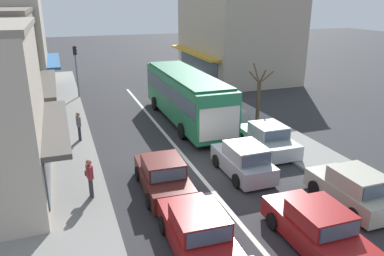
% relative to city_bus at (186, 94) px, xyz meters
% --- Properties ---
extents(ground_plane, '(140.00, 140.00, 0.00)m').
position_rel_city_bus_xyz_m(ground_plane, '(-1.97, -7.47, -1.88)').
color(ground_plane, '#2D2D30').
extents(lane_centre_line, '(0.20, 28.00, 0.01)m').
position_rel_city_bus_xyz_m(lane_centre_line, '(-1.97, -3.47, -1.88)').
color(lane_centre_line, silver).
rests_on(lane_centre_line, ground).
extents(sidewalk_left, '(5.20, 44.00, 0.14)m').
position_rel_city_bus_xyz_m(sidewalk_left, '(-8.77, -1.47, -1.81)').
color(sidewalk_left, gray).
rests_on(sidewalk_left, ground).
extents(kerb_right, '(2.80, 44.00, 0.12)m').
position_rel_city_bus_xyz_m(kerb_right, '(4.23, -1.47, -1.82)').
color(kerb_right, gray).
rests_on(kerb_right, ground).
extents(building_right_far, '(9.23, 12.46, 8.40)m').
position_rel_city_bus_xyz_m(building_right_far, '(9.51, 12.39, 2.31)').
color(building_right_far, '#B2A38E').
rests_on(building_right_far, ground).
extents(city_bus, '(2.76, 10.86, 3.23)m').
position_rel_city_bus_xyz_m(city_bus, '(0.00, 0.00, 0.00)').
color(city_bus, '#237A4C').
rests_on(city_bus, ground).
extents(sedan_behind_bus_mid, '(2.01, 4.26, 1.47)m').
position_rel_city_bus_xyz_m(sedan_behind_bus_mid, '(-3.92, -8.50, -1.22)').
color(sedan_behind_bus_mid, '#561E19').
rests_on(sedan_behind_bus_mid, ground).
extents(sedan_adjacent_lane_lead, '(2.00, 4.25, 1.47)m').
position_rel_city_bus_xyz_m(sedan_adjacent_lane_lead, '(-3.93, -12.76, -1.22)').
color(sedan_adjacent_lane_lead, maroon).
rests_on(sedan_adjacent_lane_lead, ground).
extents(hatchback_adjacent_lane_trail, '(1.82, 3.70, 1.54)m').
position_rel_city_bus_xyz_m(hatchback_adjacent_lane_trail, '(-0.06, -8.30, -1.17)').
color(hatchback_adjacent_lane_trail, '#9EA3A8').
rests_on(hatchback_adjacent_lane_trail, ground).
extents(sedan_queue_far_back, '(1.93, 4.22, 1.47)m').
position_rel_city_bus_xyz_m(sedan_queue_far_back, '(-0.21, -13.83, -1.22)').
color(sedan_queue_far_back, maroon).
rests_on(sedan_queue_far_back, ground).
extents(parked_hatchback_kerb_front, '(1.83, 3.70, 1.54)m').
position_rel_city_bus_xyz_m(parked_hatchback_kerb_front, '(2.68, -12.18, -1.17)').
color(parked_hatchback_kerb_front, '#B7B29E').
rests_on(parked_hatchback_kerb_front, ground).
extents(parked_sedan_kerb_second, '(1.95, 4.23, 1.47)m').
position_rel_city_bus_xyz_m(parked_sedan_kerb_second, '(2.49, -6.08, -1.22)').
color(parked_sedan_kerb_second, '#9EA3A8').
rests_on(parked_sedan_kerb_second, ground).
extents(parked_sedan_kerb_third, '(1.99, 4.25, 1.47)m').
position_rel_city_bus_xyz_m(parked_sedan_kerb_third, '(2.70, 0.06, -1.22)').
color(parked_sedan_kerb_third, '#9EA3A8').
rests_on(parked_sedan_kerb_third, ground).
extents(parked_wagon_kerb_rear, '(2.01, 4.53, 1.58)m').
position_rel_city_bus_xyz_m(parked_wagon_kerb_rear, '(2.50, 6.00, -1.14)').
color(parked_wagon_kerb_rear, black).
rests_on(parked_wagon_kerb_rear, ground).
extents(traffic_light_downstreet, '(0.33, 0.24, 4.20)m').
position_rel_city_bus_xyz_m(traffic_light_downstreet, '(-6.23, 8.62, 0.97)').
color(traffic_light_downstreet, gray).
rests_on(traffic_light_downstreet, ground).
extents(street_tree_right, '(1.74, 1.56, 3.85)m').
position_rel_city_bus_xyz_m(street_tree_right, '(4.09, -2.14, -0.10)').
color(street_tree_right, brown).
rests_on(street_tree_right, ground).
extents(pedestrian_with_handbag_near, '(0.31, 0.65, 1.63)m').
position_rel_city_bus_xyz_m(pedestrian_with_handbag_near, '(-6.85, -8.29, -0.81)').
color(pedestrian_with_handbag_near, '#333338').
rests_on(pedestrian_with_handbag_near, sidewalk_left).
extents(pedestrian_browsing_midblock, '(0.25, 0.57, 1.63)m').
position_rel_city_bus_xyz_m(pedestrian_browsing_midblock, '(-6.84, -1.53, -0.81)').
color(pedestrian_browsing_midblock, '#232838').
rests_on(pedestrian_browsing_midblock, sidewalk_left).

